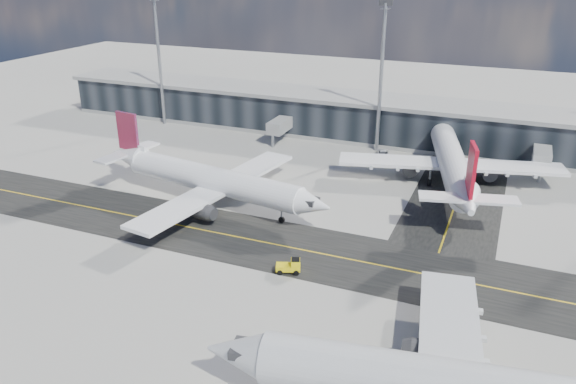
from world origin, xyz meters
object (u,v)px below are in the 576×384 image
service_van (383,154)px  baggage_tug (290,266)px  airliner_af (210,179)px  airliner_redtail (452,162)px

service_van → baggage_tug: bearing=-110.8°
baggage_tug → airliner_af: bearing=-147.1°
airliner_af → service_van: airliner_af is taller
baggage_tug → airliner_redtail: bearing=138.2°
airliner_redtail → service_van: 17.14m
airliner_af → airliner_redtail: bearing=131.9°
airliner_af → airliner_redtail: size_ratio=0.95×
baggage_tug → service_van: bearing=159.0°
baggage_tug → service_van: baggage_tug is taller
airliner_redtail → baggage_tug: airliner_redtail is taller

